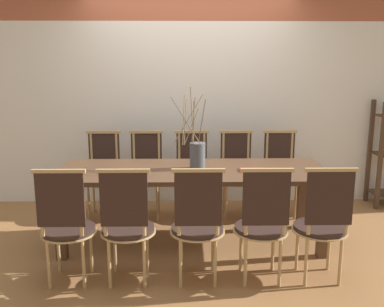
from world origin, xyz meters
TOP-DOWN VIEW (x-y plane):
  - ground_plane at (0.00, 0.00)m, footprint 16.00×16.00m
  - wall_rear at (0.00, 1.32)m, footprint 12.00×0.06m
  - dining_table at (0.00, 0.00)m, footprint 2.53×0.91m
  - chair_near_leftend at (-0.98, -0.79)m, footprint 0.44×0.44m
  - chair_near_left at (-0.52, -0.79)m, footprint 0.44×0.44m
  - chair_near_center at (0.03, -0.79)m, footprint 0.44×0.44m
  - chair_near_right at (0.53, -0.79)m, footprint 0.44×0.44m
  - chair_near_rightend at (1.00, -0.79)m, footprint 0.44×0.44m
  - chair_far_leftend at (-0.99, 0.79)m, footprint 0.44×0.44m
  - chair_far_left at (-0.50, 0.79)m, footprint 0.44×0.44m
  - chair_far_center at (0.01, 0.79)m, footprint 0.44×0.44m
  - chair_far_right at (0.52, 0.79)m, footprint 0.44×0.44m
  - chair_far_rightend at (1.03, 0.79)m, footprint 0.44×0.44m
  - vase_centerpiece at (0.05, 0.02)m, footprint 0.32×0.47m
  - book_stack at (0.55, -0.08)m, footprint 0.24×0.17m

SIDE VIEW (x-z plane):
  - ground_plane at x=0.00m, z-range 0.00..0.00m
  - chair_near_leftend at x=-0.98m, z-range 0.02..0.98m
  - chair_near_left at x=-0.52m, z-range 0.02..0.98m
  - chair_near_center at x=0.03m, z-range 0.02..0.98m
  - chair_near_right at x=0.53m, z-range 0.02..0.98m
  - chair_near_rightend at x=1.00m, z-range 0.02..0.98m
  - chair_far_leftend at x=-0.99m, z-range 0.02..0.98m
  - chair_far_left at x=-0.50m, z-range 0.02..0.98m
  - chair_far_center at x=0.01m, z-range 0.02..0.98m
  - chair_far_right at x=0.52m, z-range 0.02..0.98m
  - chair_far_rightend at x=1.03m, z-range 0.02..0.98m
  - dining_table at x=0.00m, z-range 0.27..1.00m
  - book_stack at x=0.55m, z-range 0.73..0.75m
  - vase_centerpiece at x=0.05m, z-range 0.49..1.25m
  - wall_rear at x=0.00m, z-range 0.00..3.20m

